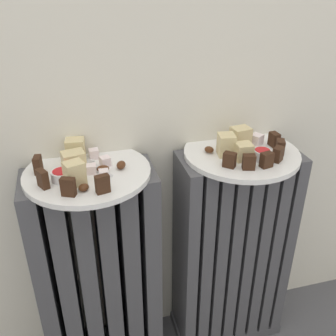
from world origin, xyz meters
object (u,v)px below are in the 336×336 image
plate_right (241,153)px  jam_bowl_left (62,175)px  fork (96,166)px  plate_left (88,173)px  jam_bowl_right (262,154)px  radiator_left (99,278)px  radiator_right (231,253)px

plate_right → jam_bowl_left: jam_bowl_left is taller
plate_right → fork: (-0.34, 0.01, 0.01)m
plate_left → jam_bowl_right: jam_bowl_right is taller
jam_bowl_right → radiator_left: bearing=172.8°
radiator_right → jam_bowl_right: jam_bowl_right is taller
plate_left → plate_right: size_ratio=1.00×
radiator_right → plate_left: 0.48m
plate_left → jam_bowl_right: size_ratio=6.61×
radiator_right → plate_left: size_ratio=2.16×
radiator_left → jam_bowl_left: (-0.05, -0.03, 0.33)m
jam_bowl_right → radiator_right: bearing=118.5°
jam_bowl_left → plate_right: bearing=3.9°
radiator_left → plate_right: (0.36, -0.00, 0.31)m
jam_bowl_left → jam_bowl_right: size_ratio=1.05×
radiator_right → plate_left: bearing=180.0°
radiator_left → plate_left: 0.31m
radiator_left → plate_left: size_ratio=2.16×
radiator_right → plate_left: (-0.36, 0.00, 0.31)m
plate_right → plate_left: bearing=180.0°
radiator_left → fork: 0.32m
fork → plate_left: bearing=-148.5°
plate_right → jam_bowl_left: (-0.42, -0.03, 0.02)m
plate_right → jam_bowl_right: jam_bowl_right is taller
radiator_right → plate_left: plate_left is taller
jam_bowl_left → fork: size_ratio=0.44×
jam_bowl_right → fork: bearing=170.4°
radiator_right → fork: size_ratio=5.95×
fork → jam_bowl_left: bearing=-151.1°
jam_bowl_left → radiator_left: bearing=27.9°
radiator_left → fork: (0.02, 0.01, 0.32)m
radiator_right → plate_right: (0.00, 0.00, 0.31)m
plate_right → jam_bowl_left: 0.42m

